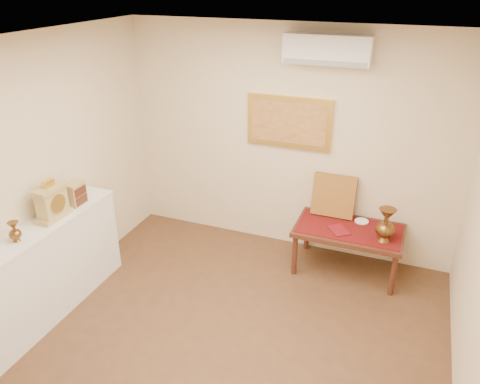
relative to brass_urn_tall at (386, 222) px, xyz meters
The scene contains 16 objects.
floor 2.28m from the brass_urn_tall, 125.24° to the right, with size 4.50×4.50×0.00m, color brown.
ceiling 2.87m from the brass_urn_tall, 125.24° to the right, with size 4.50×4.50×0.00m, color silver.
wall_back 1.45m from the brass_urn_tall, 157.84° to the left, with size 4.00×0.02×2.70m, color beige.
wall_left 3.72m from the brass_urn_tall, 151.62° to the right, with size 0.02×4.50×2.70m, color beige.
brass_urn_small 3.63m from the brass_urn_tall, 147.47° to the right, with size 0.11×0.11×0.25m, color brown, non-canonical shape.
table_cloth 0.47m from the brass_urn_tall, 160.96° to the left, with size 1.14×0.59×0.01m, color maroon.
brass_urn_tall is the anchor object (origin of this frame).
plate 0.49m from the brass_urn_tall, 129.63° to the left, with size 0.16×0.16×0.01m, color white.
menu 0.54m from the brass_urn_tall, behind, with size 0.18×0.25×0.01m, color maroon.
cushion 0.74m from the brass_urn_tall, 148.12° to the left, with size 0.49×0.10×0.49m, color maroon.
display_ledge 3.54m from the brass_urn_tall, 150.27° to the right, with size 0.37×2.02×0.98m.
mantel_clock 3.39m from the brass_urn_tall, 154.01° to the right, with size 0.17×0.36×0.41m.
wooden_chest 3.26m from the brass_urn_tall, 159.25° to the right, with size 0.16×0.21×0.24m.
low_table 0.51m from the brass_urn_tall, 160.96° to the left, with size 1.20×0.70×0.55m.
painting 1.55m from the brass_urn_tall, 158.93° to the left, with size 1.00×0.06×0.60m.
ac_unit 1.90m from the brass_urn_tall, 156.02° to the left, with size 0.90×0.25×0.30m.
Camera 1 is at (1.36, -2.83, 3.19)m, focal length 35.00 mm.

